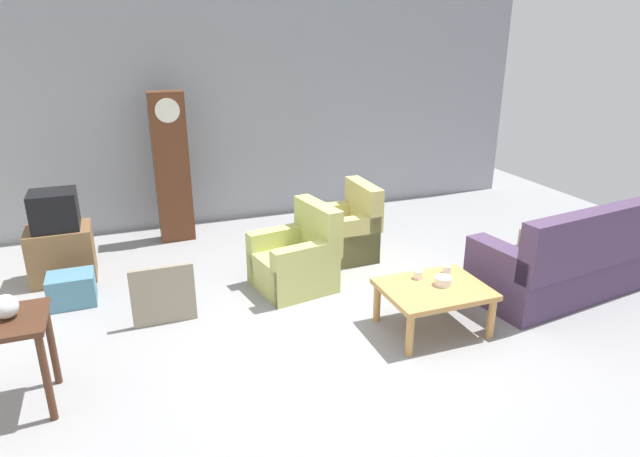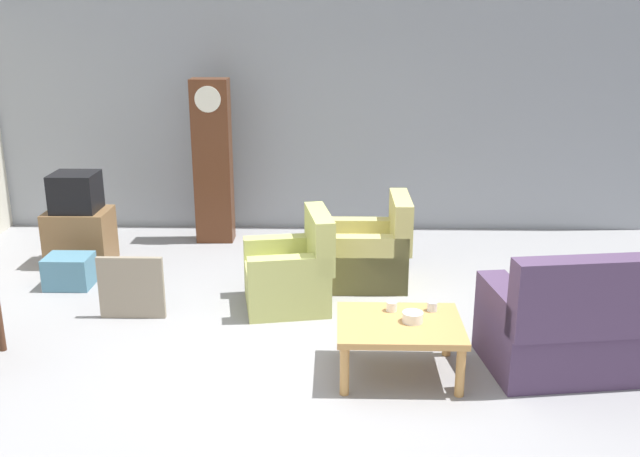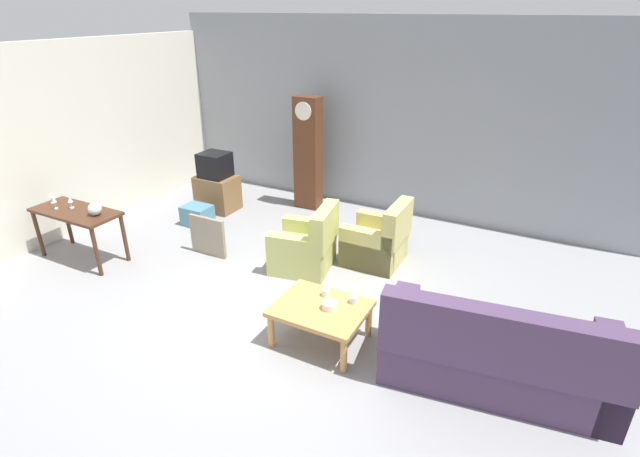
% 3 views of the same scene
% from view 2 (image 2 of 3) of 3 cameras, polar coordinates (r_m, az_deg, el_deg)
% --- Properties ---
extents(ground_plane, '(10.40, 10.40, 0.00)m').
position_cam_2_polar(ground_plane, '(5.96, 0.04, -10.01)').
color(ground_plane, gray).
extents(garage_door_wall, '(8.40, 0.16, 3.20)m').
position_cam_2_polar(garage_door_wall, '(8.96, 0.60, 10.05)').
color(garage_door_wall, gray).
rests_on(garage_door_wall, ground_plane).
extents(couch_floral, '(2.20, 1.16, 1.04)m').
position_cam_2_polar(couch_floral, '(6.09, 23.25, -7.24)').
color(couch_floral, '#4C3856').
rests_on(couch_floral, ground_plane).
extents(armchair_olive_near, '(0.91, 0.89, 0.92)m').
position_cam_2_polar(armchair_olive_near, '(6.75, -2.32, -3.79)').
color(armchair_olive_near, '#B7BC66').
rests_on(armchair_olive_near, ground_plane).
extents(armchair_olive_far, '(0.80, 0.77, 0.92)m').
position_cam_2_polar(armchair_olive_far, '(7.33, 4.31, -2.10)').
color(armchair_olive_far, '#C7BC6D').
rests_on(armchair_olive_far, ground_plane).
extents(coffee_table_wood, '(0.96, 0.76, 0.44)m').
position_cam_2_polar(coffee_table_wood, '(5.53, 6.42, -8.09)').
color(coffee_table_wood, tan).
rests_on(coffee_table_wood, ground_plane).
extents(grandfather_clock, '(0.44, 0.30, 1.96)m').
position_cam_2_polar(grandfather_clock, '(8.58, -8.63, 5.36)').
color(grandfather_clock, '#562D19').
rests_on(grandfather_clock, ground_plane).
extents(tv_stand_cabinet, '(0.68, 0.52, 0.61)m').
position_cam_2_polar(tv_stand_cabinet, '(8.30, -18.74, -0.65)').
color(tv_stand_cabinet, brown).
rests_on(tv_stand_cabinet, ground_plane).
extents(tv_crt, '(0.48, 0.44, 0.42)m').
position_cam_2_polar(tv_crt, '(8.16, -19.09, 2.80)').
color(tv_crt, black).
rests_on(tv_crt, tv_stand_cabinet).
extents(framed_picture_leaning, '(0.60, 0.05, 0.59)m').
position_cam_2_polar(framed_picture_leaning, '(6.71, -14.95, -4.63)').
color(framed_picture_leaning, gray).
rests_on(framed_picture_leaning, ground_plane).
extents(storage_box_blue, '(0.46, 0.36, 0.33)m').
position_cam_2_polar(storage_box_blue, '(7.69, -19.53, -3.26)').
color(storage_box_blue, teal).
rests_on(storage_box_blue, ground_plane).
extents(cup_white_porcelain, '(0.09, 0.09, 0.08)m').
position_cam_2_polar(cup_white_porcelain, '(5.67, 5.79, -6.24)').
color(cup_white_porcelain, white).
rests_on(cup_white_porcelain, coffee_table_wood).
extents(cup_blue_rimmed, '(0.08, 0.08, 0.07)m').
position_cam_2_polar(cup_blue_rimmed, '(5.72, 9.03, -6.21)').
color(cup_blue_rimmed, silver).
rests_on(cup_blue_rimmed, coffee_table_wood).
extents(bowl_white_stacked, '(0.16, 0.16, 0.08)m').
position_cam_2_polar(bowl_white_stacked, '(5.50, 7.47, -7.08)').
color(bowl_white_stacked, white).
rests_on(bowl_white_stacked, coffee_table_wood).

